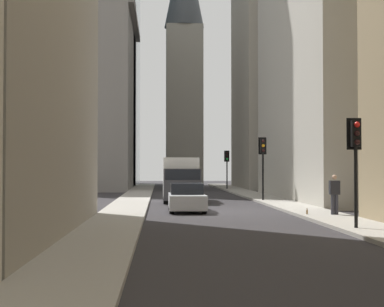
{
  "coord_description": "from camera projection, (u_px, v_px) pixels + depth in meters",
  "views": [
    {
      "loc": [
        -28.64,
        2.74,
        2.19
      ],
      "look_at": [
        17.84,
        0.14,
        3.36
      ],
      "focal_mm": 53.65,
      "sensor_mm": 36.0,
      "label": 1
    }
  ],
  "objects": [
    {
      "name": "sidewalk_left",
      "position": [
        303.0,
        210.0,
        28.93
      ],
      "size": [
        90.0,
        2.2,
        0.14
      ],
      "primitive_type": "cube",
      "color": "#A8A399",
      "rests_on": "ground_plane"
    },
    {
      "name": "traffic_light_midblock",
      "position": [
        263.0,
        154.0,
        36.78
      ],
      "size": [
        0.43,
        0.52,
        4.02
      ],
      "color": "black",
      "rests_on": "sidewalk_left"
    },
    {
      "name": "sidewalk_right",
      "position": [
        124.0,
        211.0,
        28.43
      ],
      "size": [
        90.0,
        2.2,
        0.14
      ],
      "primitive_type": "cube",
      "color": "#A8A399",
      "rests_on": "ground_plane"
    },
    {
      "name": "discarded_bottle",
      "position": [
        307.0,
        212.0,
        25.31
      ],
      "size": [
        0.07,
        0.07,
        0.27
      ],
      "color": "brown",
      "rests_on": "sidewalk_left"
    },
    {
      "name": "delivery_truck",
      "position": [
        181.0,
        179.0,
        37.06
      ],
      "size": [
        6.46,
        2.25,
        2.84
      ],
      "color": "silver",
      "rests_on": "ground_plane"
    },
    {
      "name": "ground_plane",
      "position": [
        215.0,
        212.0,
        28.68
      ],
      "size": [
        135.0,
        135.0,
        0.0
      ],
      "primitive_type": "plane",
      "color": "#302D30"
    },
    {
      "name": "pedestrian",
      "position": [
        334.0,
        193.0,
        25.2
      ],
      "size": [
        0.26,
        0.44,
        1.75
      ],
      "color": "#33333D",
      "rests_on": "sidewalk_left"
    },
    {
      "name": "traffic_light_foreground",
      "position": [
        356.0,
        147.0,
        19.68
      ],
      "size": [
        0.43,
        0.52,
        3.78
      ],
      "color": "black",
      "rests_on": "sidewalk_left"
    },
    {
      "name": "building_left_far",
      "position": [
        286.0,
        67.0,
        60.88
      ],
      "size": [
        13.35,
        10.5,
        25.82
      ],
      "color": "#A8A091",
      "rests_on": "ground_plane"
    },
    {
      "name": "building_right_far",
      "position": [
        84.0,
        86.0,
        59.11
      ],
      "size": [
        16.46,
        10.5,
        21.23
      ],
      "color": "gray",
      "rests_on": "ground_plane"
    },
    {
      "name": "church_spire",
      "position": [
        184.0,
        51.0,
        69.55
      ],
      "size": [
        4.81,
        4.81,
        31.25
      ],
      "color": "#B7B2A5",
      "rests_on": "ground_plane"
    },
    {
      "name": "sedan_silver",
      "position": [
        187.0,
        198.0,
        28.77
      ],
      "size": [
        4.3,
        1.78,
        1.42
      ],
      "color": "#B7BABF",
      "rests_on": "ground_plane"
    },
    {
      "name": "traffic_light_far_junction",
      "position": [
        227.0,
        161.0,
        56.77
      ],
      "size": [
        0.43,
        0.52,
        3.77
      ],
      "color": "black",
      "rests_on": "sidewalk_left"
    }
  ]
}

